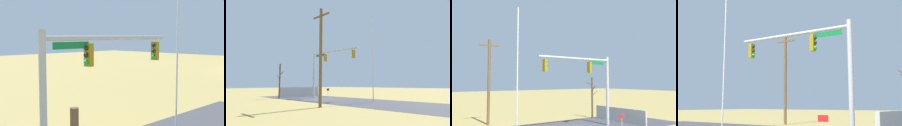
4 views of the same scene
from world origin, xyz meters
The scene contains 2 objects.
signal_mast centered at (0.91, -0.66, 4.51)m, with size 7.74×0.58×6.37m.
flagpole centered at (-6.37, -1.06, 4.73)m, with size 0.10×0.10×9.46m, color silver.
Camera 1 is at (9.07, 9.15, 6.13)m, focal length 49.53 mm.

